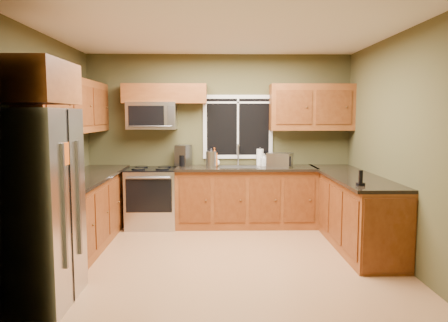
{
  "coord_description": "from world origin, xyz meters",
  "views": [
    {
      "loc": [
        -0.05,
        -5.24,
        1.74
      ],
      "look_at": [
        0.05,
        0.35,
        1.15
      ],
      "focal_mm": 35.0,
      "sensor_mm": 36.0,
      "label": 1
    }
  ],
  "objects_px": {
    "refrigerator": "(31,208)",
    "range": "(152,197)",
    "soap_bottle_a": "(214,157)",
    "coffee_maker": "(183,156)",
    "cordless_phone": "(361,181)",
    "microwave": "(152,116)",
    "soap_bottle_c": "(216,161)",
    "paper_towel_roll": "(260,157)",
    "kettle": "(211,158)",
    "toaster_oven": "(280,160)",
    "soap_bottle_b": "(264,160)"
  },
  "relations": [
    {
      "from": "toaster_oven",
      "to": "kettle",
      "type": "relative_size",
      "value": 1.47
    },
    {
      "from": "coffee_maker",
      "to": "microwave",
      "type": "bearing_deg",
      "value": -176.18
    },
    {
      "from": "refrigerator",
      "to": "paper_towel_roll",
      "type": "bearing_deg",
      "value": 51.28
    },
    {
      "from": "soap_bottle_a",
      "to": "refrigerator",
      "type": "bearing_deg",
      "value": -120.34
    },
    {
      "from": "range",
      "to": "soap_bottle_c",
      "type": "relative_size",
      "value": 5.91
    },
    {
      "from": "coffee_maker",
      "to": "soap_bottle_b",
      "type": "distance_m",
      "value": 1.27
    },
    {
      "from": "soap_bottle_b",
      "to": "soap_bottle_c",
      "type": "distance_m",
      "value": 0.76
    },
    {
      "from": "refrigerator",
      "to": "paper_towel_roll",
      "type": "distance_m",
      "value": 3.82
    },
    {
      "from": "toaster_oven",
      "to": "paper_towel_roll",
      "type": "bearing_deg",
      "value": 134.64
    },
    {
      "from": "refrigerator",
      "to": "coffee_maker",
      "type": "height_order",
      "value": "refrigerator"
    },
    {
      "from": "range",
      "to": "soap_bottle_c",
      "type": "xyz_separation_m",
      "value": [
        0.99,
        0.11,
        0.55
      ]
    },
    {
      "from": "paper_towel_roll",
      "to": "cordless_phone",
      "type": "height_order",
      "value": "paper_towel_roll"
    },
    {
      "from": "range",
      "to": "soap_bottle_b",
      "type": "distance_m",
      "value": 1.84
    },
    {
      "from": "microwave",
      "to": "cordless_phone",
      "type": "distance_m",
      "value": 3.38
    },
    {
      "from": "paper_towel_roll",
      "to": "cordless_phone",
      "type": "bearing_deg",
      "value": -65.32
    },
    {
      "from": "toaster_oven",
      "to": "soap_bottle_a",
      "type": "distance_m",
      "value": 1.02
    },
    {
      "from": "toaster_oven",
      "to": "coffee_maker",
      "type": "height_order",
      "value": "coffee_maker"
    },
    {
      "from": "range",
      "to": "toaster_oven",
      "type": "distance_m",
      "value": 2.06
    },
    {
      "from": "toaster_oven",
      "to": "range",
      "type": "bearing_deg",
      "value": 177.97
    },
    {
      "from": "microwave",
      "to": "coffee_maker",
      "type": "height_order",
      "value": "microwave"
    },
    {
      "from": "kettle",
      "to": "soap_bottle_c",
      "type": "distance_m",
      "value": 0.11
    },
    {
      "from": "coffee_maker",
      "to": "cordless_phone",
      "type": "bearing_deg",
      "value": -42.84
    },
    {
      "from": "microwave",
      "to": "coffee_maker",
      "type": "bearing_deg",
      "value": 3.82
    },
    {
      "from": "microwave",
      "to": "soap_bottle_c",
      "type": "height_order",
      "value": "microwave"
    },
    {
      "from": "microwave",
      "to": "range",
      "type": "bearing_deg",
      "value": -89.98
    },
    {
      "from": "range",
      "to": "coffee_maker",
      "type": "bearing_deg",
      "value": 19.31
    },
    {
      "from": "soap_bottle_c",
      "to": "cordless_phone",
      "type": "bearing_deg",
      "value": -49.68
    },
    {
      "from": "soap_bottle_a",
      "to": "microwave",
      "type": "bearing_deg",
      "value": 175.93
    },
    {
      "from": "refrigerator",
      "to": "coffee_maker",
      "type": "bearing_deg",
      "value": 68.3
    },
    {
      "from": "range",
      "to": "coffee_maker",
      "type": "height_order",
      "value": "coffee_maker"
    },
    {
      "from": "kettle",
      "to": "microwave",
      "type": "bearing_deg",
      "value": 174.77
    },
    {
      "from": "microwave",
      "to": "paper_towel_roll",
      "type": "relative_size",
      "value": 2.63
    },
    {
      "from": "refrigerator",
      "to": "toaster_oven",
      "type": "height_order",
      "value": "refrigerator"
    },
    {
      "from": "microwave",
      "to": "soap_bottle_a",
      "type": "relative_size",
      "value": 2.58
    },
    {
      "from": "kettle",
      "to": "paper_towel_roll",
      "type": "height_order",
      "value": "kettle"
    },
    {
      "from": "coffee_maker",
      "to": "toaster_oven",
      "type": "bearing_deg",
      "value": -9.05
    },
    {
      "from": "refrigerator",
      "to": "cordless_phone",
      "type": "bearing_deg",
      "value": 15.69
    },
    {
      "from": "soap_bottle_a",
      "to": "cordless_phone",
      "type": "height_order",
      "value": "soap_bottle_a"
    },
    {
      "from": "toaster_oven",
      "to": "coffee_maker",
      "type": "xyz_separation_m",
      "value": [
        -1.5,
        0.24,
        0.04
      ]
    },
    {
      "from": "soap_bottle_c",
      "to": "coffee_maker",
      "type": "bearing_deg",
      "value": 173.03
    },
    {
      "from": "cordless_phone",
      "to": "soap_bottle_b",
      "type": "bearing_deg",
      "value": 114.8
    },
    {
      "from": "coffee_maker",
      "to": "soap_bottle_a",
      "type": "distance_m",
      "value": 0.5
    },
    {
      "from": "soap_bottle_a",
      "to": "soap_bottle_c",
      "type": "xyz_separation_m",
      "value": [
        0.02,
        0.04,
        -0.07
      ]
    },
    {
      "from": "refrigerator",
      "to": "range",
      "type": "relative_size",
      "value": 1.92
    },
    {
      "from": "paper_towel_roll",
      "to": "soap_bottle_b",
      "type": "bearing_deg",
      "value": -67.29
    },
    {
      "from": "range",
      "to": "soap_bottle_c",
      "type": "distance_m",
      "value": 1.14
    },
    {
      "from": "coffee_maker",
      "to": "soap_bottle_b",
      "type": "bearing_deg",
      "value": -3.48
    },
    {
      "from": "toaster_oven",
      "to": "soap_bottle_b",
      "type": "relative_size",
      "value": 2.2
    },
    {
      "from": "soap_bottle_c",
      "to": "soap_bottle_b",
      "type": "bearing_deg",
      "value": -1.1
    },
    {
      "from": "cordless_phone",
      "to": "range",
      "type": "bearing_deg",
      "value": 145.2
    }
  ]
}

